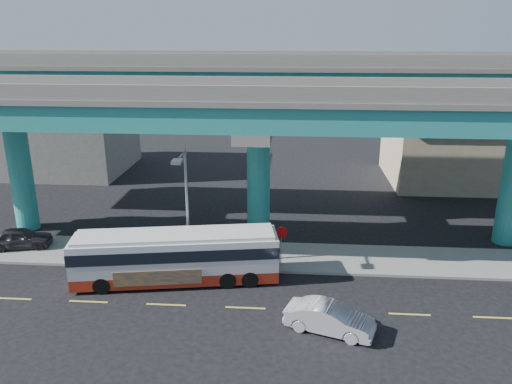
# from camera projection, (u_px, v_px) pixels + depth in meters

# --- Properties ---
(ground) EXTENTS (120.00, 120.00, 0.00)m
(ground) POSITION_uv_depth(u_px,v_px,m) (246.00, 305.00, 25.00)
(ground) COLOR black
(ground) RESTS_ON ground
(sidewalk) EXTENTS (70.00, 4.00, 0.15)m
(sidewalk) POSITION_uv_depth(u_px,v_px,m) (254.00, 256.00, 30.19)
(sidewalk) COLOR gray
(sidewalk) RESTS_ON ground
(lane_markings) EXTENTS (58.00, 0.12, 0.01)m
(lane_markings) POSITION_uv_depth(u_px,v_px,m) (245.00, 308.00, 24.72)
(lane_markings) COLOR #D8C64C
(lane_markings) RESTS_ON ground
(viaduct) EXTENTS (52.00, 12.40, 11.70)m
(viaduct) POSITION_uv_depth(u_px,v_px,m) (259.00, 97.00, 30.79)
(viaduct) COLOR teal
(viaduct) RESTS_ON ground
(building_beige) EXTENTS (14.00, 10.23, 7.00)m
(building_beige) POSITION_uv_depth(u_px,v_px,m) (471.00, 143.00, 44.43)
(building_beige) COLOR tan
(building_beige) RESTS_ON ground
(building_concrete) EXTENTS (12.00, 10.00, 9.00)m
(building_concrete) POSITION_uv_depth(u_px,v_px,m) (61.00, 124.00, 47.76)
(building_concrete) COLOR gray
(building_concrete) RESTS_ON ground
(transit_bus) EXTENTS (11.23, 4.15, 2.82)m
(transit_bus) POSITION_uv_depth(u_px,v_px,m) (176.00, 255.00, 26.90)
(transit_bus) COLOR maroon
(transit_bus) RESTS_ON ground
(sedan) EXTENTS (3.91, 4.94, 1.34)m
(sedan) POSITION_uv_depth(u_px,v_px,m) (330.00, 318.00, 22.62)
(sedan) COLOR #A9A9AD
(sedan) RESTS_ON ground
(parked_car) EXTENTS (3.05, 4.35, 1.27)m
(parked_car) POSITION_uv_depth(u_px,v_px,m) (21.00, 238.00, 31.04)
(parked_car) COLOR #292A2E
(parked_car) RESTS_ON sidewalk
(street_lamp) EXTENTS (0.50, 2.29, 6.87)m
(street_lamp) POSITION_uv_depth(u_px,v_px,m) (184.00, 193.00, 27.09)
(street_lamp) COLOR gray
(street_lamp) RESTS_ON sidewalk
(stop_sign) EXTENTS (0.72, 0.20, 2.44)m
(stop_sign) POSITION_uv_depth(u_px,v_px,m) (281.00, 238.00, 28.26)
(stop_sign) COLOR gray
(stop_sign) RESTS_ON sidewalk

